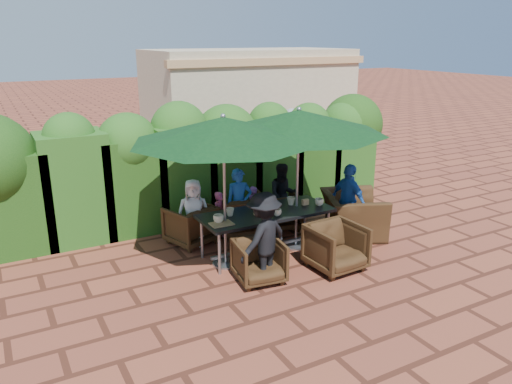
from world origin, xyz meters
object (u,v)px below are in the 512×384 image
umbrella_left (223,130)px  chair_far_left (191,223)px  chair_near_left (259,259)px  chair_near_right (336,245)px  umbrella_right (299,122)px  chair_far_right (279,209)px  chair_end_right (353,208)px  chair_far_mid (243,213)px  dining_table (266,216)px

umbrella_left → chair_far_left: (-0.17, 1.09, -1.83)m
chair_near_left → chair_near_right: bearing=-2.5°
umbrella_right → chair_near_right: bearing=-87.0°
chair_far_right → chair_end_right: bearing=151.5°
chair_far_mid → chair_far_right: (0.74, -0.07, -0.03)m
dining_table → umbrella_left: (-0.80, -0.07, 1.54)m
chair_far_right → chair_end_right: chair_end_right is taller
umbrella_left → chair_near_left: umbrella_left is taller
umbrella_right → chair_far_left: umbrella_right is taller
umbrella_right → chair_near_left: size_ratio=4.13×
dining_table → chair_near_left: size_ratio=3.17×
chair_far_right → chair_end_right: size_ratio=0.64×
umbrella_right → chair_far_left: bearing=147.5°
chair_far_mid → chair_far_right: 0.75m
chair_far_left → chair_far_right: 1.77m
dining_table → umbrella_left: 1.74m
umbrella_left → chair_near_left: size_ratio=4.01×
chair_far_mid → chair_far_right: bearing=-170.8°
chair_end_right → dining_table: bearing=112.5°
chair_far_right → chair_near_right: size_ratio=0.94×
chair_near_left → umbrella_left: bearing=112.1°
chair_far_mid → chair_far_right: chair_far_mid is taller
umbrella_left → umbrella_right: same height
chair_near_left → chair_near_right: 1.29m
chair_far_left → chair_near_left: 1.89m
chair_far_mid → dining_table: bearing=101.0°
chair_far_mid → chair_near_left: bearing=84.4°
umbrella_left → chair_near_right: umbrella_left is taller
dining_table → umbrella_right: 1.66m
umbrella_left → chair_far_right: size_ratio=3.74×
chair_near_right → umbrella_left: bearing=143.2°
dining_table → chair_end_right: bearing=-0.5°
umbrella_right → dining_table: bearing=-179.0°
umbrella_right → chair_near_right: (0.06, -1.07, -1.81)m
chair_far_left → chair_near_left: (0.36, -1.85, -0.03)m
chair_near_left → umbrella_right: bearing=42.5°
dining_table → umbrella_left: size_ratio=0.79×
chair_near_right → chair_end_right: size_ratio=0.69×
chair_far_mid → chair_near_right: 2.13m
umbrella_left → dining_table: bearing=5.4°
chair_far_left → chair_far_mid: chair_far_mid is taller
chair_end_right → umbrella_left: bearing=114.3°
chair_far_mid → chair_near_right: (0.61, -2.04, -0.01)m
umbrella_right → chair_near_left: umbrella_right is taller
dining_table → chair_far_left: (-0.96, 1.01, -0.29)m
chair_end_right → umbrella_right: bearing=111.8°
dining_table → chair_near_left: 1.08m
chair_far_mid → chair_near_right: bearing=121.0°
dining_table → umbrella_left: umbrella_left is taller
chair_near_right → chair_end_right: (1.19, 1.05, 0.11)m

